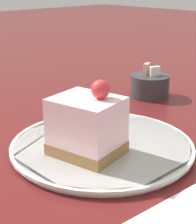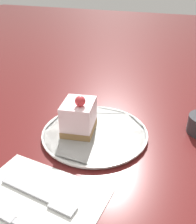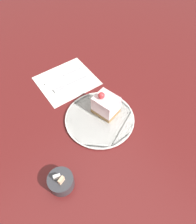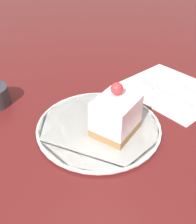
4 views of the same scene
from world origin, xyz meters
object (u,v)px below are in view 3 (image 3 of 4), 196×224
sugar_bowl (61,182)px  plate (100,119)px  fork (68,85)px  knife (67,74)px  cake_slice (106,105)px

sugar_bowl → plate: bearing=-64.9°
fork → sugar_bowl: (-0.32, 0.24, 0.02)m
sugar_bowl → knife: bearing=-36.3°
fork → plate: bearing=-176.3°
plate → cake_slice: size_ratio=2.55×
plate → knife: size_ratio=1.41×
plate → knife: (0.26, -0.04, -0.00)m
cake_slice → knife: bearing=-12.6°
plate → fork: size_ratio=1.60×
plate → fork: plate is taller
cake_slice → fork: 0.21m
knife → plate: bearing=176.6°
cake_slice → plate: bearing=93.8°
fork → knife: bearing=-27.9°
cake_slice → sugar_bowl: (-0.12, 0.27, -0.03)m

